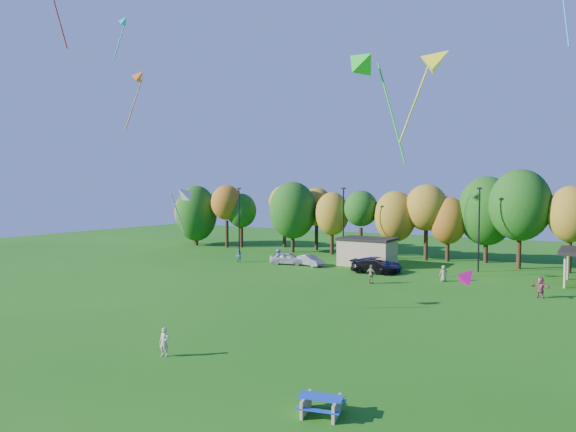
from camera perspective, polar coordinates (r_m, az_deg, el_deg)
The scene contains 21 objects.
ground at distance 23.58m, azimuth -4.79°, elevation -19.29°, with size 160.00×160.00×0.00m, color #19600F.
tree_line at distance 64.73m, azimuth 18.75°, elevation 0.20°, with size 93.57×10.55×11.15m.
lamp_posts at distance 58.79m, azimuth 20.45°, elevation -1.10°, with size 64.50×0.25×9.09m.
utility_building at distance 60.58m, azimuth 8.79°, elevation -3.92°, with size 6.30×4.30×3.25m.
picnic_table at distance 21.65m, azimuth 3.70°, elevation -20.12°, with size 2.04×1.82×0.76m.
kite_flyer at distance 28.91m, azimuth -13.60°, elevation -13.48°, with size 0.56×0.37×1.55m, color beige.
car_a at distance 60.90m, azimuth -0.01°, elevation -4.71°, with size 1.72×4.28×1.46m, color silver.
car_b at distance 59.74m, azimuth 2.40°, elevation -4.96°, with size 1.33×3.82×1.26m, color gray.
car_c at distance 56.60m, azimuth 9.91°, elevation -5.31°, with size 2.54×5.51×1.53m, color #0E1256.
car_d at distance 55.26m, azimuth 9.49°, elevation -5.58°, with size 1.97×4.85×1.41m, color black.
far_person_0 at distance 49.27m, azimuth 9.22°, elevation -6.40°, with size 1.05×0.44×1.79m, color #8A8D56.
far_person_1 at distance 47.22m, azimuth 26.24°, elevation -7.12°, with size 1.62×0.52×1.75m, color #A8465D.
far_person_2 at distance 62.87m, azimuth -5.46°, elevation -4.40°, with size 0.79×0.61×1.62m, color teal.
far_person_4 at distance 52.08m, azimuth 16.91°, elevation -6.11°, with size 0.76×0.50×1.56m, color gray.
far_person_5 at distance 61.01m, azimuth -1.08°, elevation -4.53°, with size 1.17×0.67×1.80m, color #4E4EAD.
kite_0 at distance 58.00m, azimuth -17.77°, elevation 19.91°, with size 2.62×1.33×4.35m.
kite_1 at distance 33.65m, azimuth 7.77°, elevation 16.60°, with size 4.56×2.71×7.68m.
kite_3 at distance 37.10m, azimuth -11.58°, elevation 2.48°, with size 1.47×2.28×3.53m.
kite_6 at distance 48.09m, azimuth -16.21°, elevation 14.64°, with size 3.12×1.75×5.34m.
kite_12 at distance 24.98m, azimuth 19.32°, elevation -6.24°, with size 1.38×1.40×1.13m.
kite_13 at distance 31.68m, azimuth 16.35°, elevation 16.38°, with size 3.51×1.99×5.64m.
Camera 1 is at (12.83, -17.64, 8.96)m, focal length 32.00 mm.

